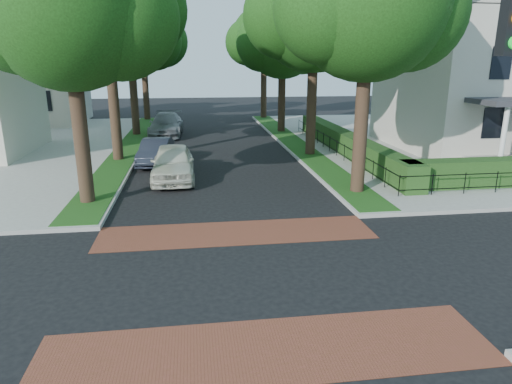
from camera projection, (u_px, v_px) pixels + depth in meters
ground at (248, 277)px, 12.02m from camera, size 120.00×120.00×0.00m
sidewalk_ne at (486, 139)px, 32.63m from camera, size 30.00×30.00×0.15m
crosswalk_far at (236, 233)px, 15.06m from camera, size 9.00×2.20×0.01m
crosswalk_near at (268, 350)px, 8.97m from camera, size 9.00×2.20×0.01m
grass_strip_ne at (293, 142)px, 30.85m from camera, size 1.60×29.80×0.02m
grass_strip_nw at (130, 146)px, 29.43m from camera, size 1.60×29.80×0.02m
tree_right_near at (369, 2)px, 17.51m from camera, size 7.75×6.67×10.66m
tree_right_mid at (315, 13)px, 25.03m from camera, size 8.25×7.09×11.22m
tree_right_far at (283, 40)px, 33.87m from camera, size 7.25×6.23×9.74m
tree_right_back at (265, 40)px, 42.34m from camera, size 7.50×6.45×10.20m
tree_left_near at (72, 8)px, 16.16m from camera, size 7.50×6.45×10.20m
tree_left_mid at (108, 2)px, 23.48m from camera, size 8.00×6.88×11.48m
tree_left_far at (131, 36)px, 32.36m from camera, size 7.00×6.02×9.86m
tree_left_back at (144, 38)px, 40.86m from camera, size 7.75×6.66×10.44m
hedge_main_road at (346, 143)px, 27.09m from camera, size 1.00×18.00×1.20m
fence_main_road at (333, 146)px, 27.02m from camera, size 0.06×18.00×0.90m
house_victorian at (501, 51)px, 27.77m from camera, size 13.00×13.05×12.48m
house_left_far at (24, 65)px, 39.02m from camera, size 10.00×9.00×10.14m
parked_car_front at (173, 163)px, 21.51m from camera, size 2.02×4.89×1.66m
parked_car_middle at (156, 152)px, 24.80m from camera, size 1.90×4.31×1.38m
parked_car_rear at (166, 125)px, 34.16m from camera, size 2.54×5.79×1.65m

